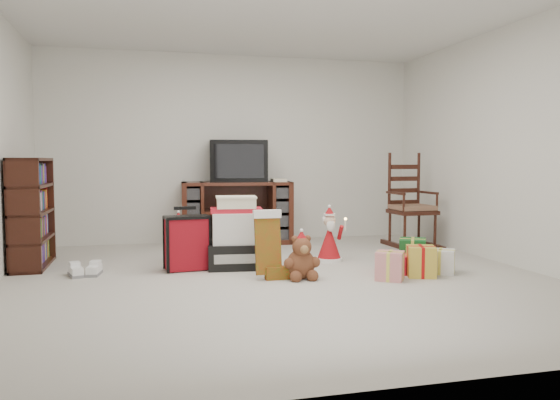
{
  "coord_description": "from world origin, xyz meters",
  "views": [
    {
      "loc": [
        -1.21,
        -4.83,
        1.09
      ],
      "look_at": [
        0.16,
        0.6,
        0.69
      ],
      "focal_mm": 35.0,
      "sensor_mm": 36.0,
      "label": 1
    }
  ],
  "objects_px": {
    "santa_figurine": "(329,240)",
    "sneaker_pair": "(85,271)",
    "bookshelf": "(32,214)",
    "crt_television": "(238,161)",
    "mrs_claus_figurine": "(179,242)",
    "rocking_chair": "(410,213)",
    "tv_stand": "(237,213)",
    "teddy_bear": "(301,260)",
    "gift_cluster": "(416,261)",
    "gift_pile": "(236,237)",
    "red_suitcase": "(187,243)"
  },
  "relations": [
    {
      "from": "tv_stand",
      "to": "teddy_bear",
      "type": "bearing_deg",
      "value": -81.14
    },
    {
      "from": "gift_cluster",
      "to": "mrs_claus_figurine",
      "type": "bearing_deg",
      "value": 150.36
    },
    {
      "from": "sneaker_pair",
      "to": "rocking_chair",
      "type": "bearing_deg",
      "value": 5.93
    },
    {
      "from": "rocking_chair",
      "to": "santa_figurine",
      "type": "height_order",
      "value": "rocking_chair"
    },
    {
      "from": "mrs_claus_figurine",
      "to": "santa_figurine",
      "type": "bearing_deg",
      "value": -13.83
    },
    {
      "from": "mrs_claus_figurine",
      "to": "gift_cluster",
      "type": "relative_size",
      "value": 0.64
    },
    {
      "from": "bookshelf",
      "to": "red_suitcase",
      "type": "height_order",
      "value": "bookshelf"
    },
    {
      "from": "teddy_bear",
      "to": "mrs_claus_figurine",
      "type": "height_order",
      "value": "mrs_claus_figurine"
    },
    {
      "from": "bookshelf",
      "to": "gift_pile",
      "type": "xyz_separation_m",
      "value": [
        2.02,
        -0.6,
        -0.23
      ]
    },
    {
      "from": "mrs_claus_figurine",
      "to": "crt_television",
      "type": "distance_m",
      "value": 1.66
    },
    {
      "from": "crt_television",
      "to": "mrs_claus_figurine",
      "type": "bearing_deg",
      "value": -119.87
    },
    {
      "from": "red_suitcase",
      "to": "mrs_claus_figurine",
      "type": "bearing_deg",
      "value": 89.11
    },
    {
      "from": "tv_stand",
      "to": "mrs_claus_figurine",
      "type": "xyz_separation_m",
      "value": [
        -0.83,
        -1.11,
        -0.2
      ]
    },
    {
      "from": "red_suitcase",
      "to": "teddy_bear",
      "type": "bearing_deg",
      "value": -40.06
    },
    {
      "from": "tv_stand",
      "to": "bookshelf",
      "type": "bearing_deg",
      "value": -152.44
    },
    {
      "from": "santa_figurine",
      "to": "sneaker_pair",
      "type": "height_order",
      "value": "santa_figurine"
    },
    {
      "from": "red_suitcase",
      "to": "teddy_bear",
      "type": "height_order",
      "value": "red_suitcase"
    },
    {
      "from": "mrs_claus_figurine",
      "to": "crt_television",
      "type": "height_order",
      "value": "crt_television"
    },
    {
      "from": "santa_figurine",
      "to": "gift_cluster",
      "type": "height_order",
      "value": "santa_figurine"
    },
    {
      "from": "red_suitcase",
      "to": "bookshelf",
      "type": "bearing_deg",
      "value": 152.37
    },
    {
      "from": "teddy_bear",
      "to": "mrs_claus_figurine",
      "type": "distance_m",
      "value": 1.56
    },
    {
      "from": "santa_figurine",
      "to": "teddy_bear",
      "type": "bearing_deg",
      "value": -125.17
    },
    {
      "from": "bookshelf",
      "to": "crt_television",
      "type": "xyz_separation_m",
      "value": [
        2.33,
        1.05,
        0.54
      ]
    },
    {
      "from": "gift_cluster",
      "to": "crt_television",
      "type": "distance_m",
      "value": 2.87
    },
    {
      "from": "tv_stand",
      "to": "santa_figurine",
      "type": "bearing_deg",
      "value": -59.59
    },
    {
      "from": "rocking_chair",
      "to": "bookshelf",
      "type": "bearing_deg",
      "value": -179.21
    },
    {
      "from": "tv_stand",
      "to": "santa_figurine",
      "type": "height_order",
      "value": "tv_stand"
    },
    {
      "from": "tv_stand",
      "to": "teddy_bear",
      "type": "height_order",
      "value": "tv_stand"
    },
    {
      "from": "bookshelf",
      "to": "tv_stand",
      "type": "bearing_deg",
      "value": 23.97
    },
    {
      "from": "teddy_bear",
      "to": "red_suitcase",
      "type": "bearing_deg",
      "value": 146.34
    },
    {
      "from": "tv_stand",
      "to": "teddy_bear",
      "type": "distance_m",
      "value": 2.3
    },
    {
      "from": "red_suitcase",
      "to": "teddy_bear",
      "type": "distance_m",
      "value": 1.19
    },
    {
      "from": "bookshelf",
      "to": "gift_pile",
      "type": "relative_size",
      "value": 1.57
    },
    {
      "from": "gift_pile",
      "to": "mrs_claus_figurine",
      "type": "relative_size",
      "value": 1.33
    },
    {
      "from": "sneaker_pair",
      "to": "gift_pile",
      "type": "bearing_deg",
      "value": -5.93
    },
    {
      "from": "tv_stand",
      "to": "mrs_claus_figurine",
      "type": "height_order",
      "value": "tv_stand"
    },
    {
      "from": "tv_stand",
      "to": "red_suitcase",
      "type": "xyz_separation_m",
      "value": [
        -0.78,
        -1.62,
        -0.13
      ]
    },
    {
      "from": "teddy_bear",
      "to": "bookshelf",
      "type": "bearing_deg",
      "value": 153.56
    },
    {
      "from": "sneaker_pair",
      "to": "crt_television",
      "type": "xyz_separation_m",
      "value": [
        1.77,
        1.66,
        1.04
      ]
    },
    {
      "from": "tv_stand",
      "to": "teddy_bear",
      "type": "relative_size",
      "value": 3.65
    },
    {
      "from": "gift_cluster",
      "to": "crt_television",
      "type": "relative_size",
      "value": 1.07
    },
    {
      "from": "teddy_bear",
      "to": "gift_cluster",
      "type": "xyz_separation_m",
      "value": [
        1.13,
        -0.07,
        -0.05
      ]
    },
    {
      "from": "red_suitcase",
      "to": "gift_cluster",
      "type": "bearing_deg",
      "value": -25.26
    },
    {
      "from": "tv_stand",
      "to": "bookshelf",
      "type": "height_order",
      "value": "bookshelf"
    },
    {
      "from": "red_suitcase",
      "to": "teddy_bear",
      "type": "relative_size",
      "value": 1.6
    },
    {
      "from": "rocking_chair",
      "to": "teddy_bear",
      "type": "relative_size",
      "value": 3.11
    },
    {
      "from": "rocking_chair",
      "to": "crt_television",
      "type": "bearing_deg",
      "value": 156.27
    },
    {
      "from": "gift_pile",
      "to": "gift_cluster",
      "type": "relative_size",
      "value": 0.84
    },
    {
      "from": "santa_figurine",
      "to": "crt_television",
      "type": "relative_size",
      "value": 0.75
    },
    {
      "from": "rocking_chair",
      "to": "gift_pile",
      "type": "distance_m",
      "value": 2.51
    }
  ]
}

